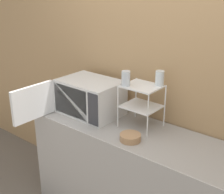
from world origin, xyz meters
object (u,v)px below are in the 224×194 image
at_px(microwave, 87,97).
at_px(glass_back_right, 160,78).
at_px(dish_rack, 142,97).
at_px(bowl, 130,137).
at_px(glass_front_left, 126,78).

relative_size(microwave, glass_back_right, 6.83).
xyz_separation_m(microwave, glass_back_right, (0.62, 0.18, 0.26)).
bearing_deg(dish_rack, glass_back_right, 41.00).
xyz_separation_m(microwave, bowl, (0.59, -0.16, -0.13)).
distance_m(dish_rack, bowl, 0.35).
height_order(microwave, bowl, microwave).
bearing_deg(microwave, glass_front_left, 0.76).
distance_m(microwave, dish_rack, 0.53).
bearing_deg(bowl, glass_back_right, 85.67).
height_order(glass_back_right, bowl, glass_back_right).
relative_size(dish_rack, glass_back_right, 3.01).
bearing_deg(glass_back_right, bowl, -94.33).
distance_m(glass_back_right, bowl, 0.51).
relative_size(dish_rack, bowl, 2.22).
bearing_deg(glass_front_left, microwave, -179.24).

